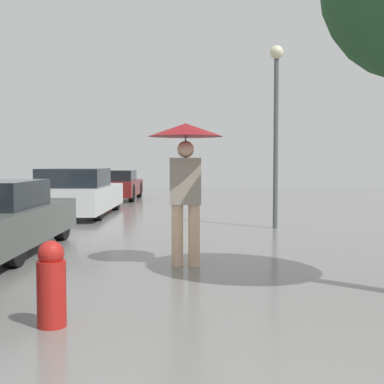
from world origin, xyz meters
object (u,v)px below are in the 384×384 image
Objects in this scene: street_lamp at (276,107)px; pedestrian at (186,157)px; parked_car_third at (76,193)px; fire_hydrant at (51,284)px; parked_car_farthest at (117,185)px.

pedestrian is at bearing -113.67° from street_lamp.
parked_car_third is 6.04× the size of fire_hydrant.
pedestrian reaches higher than parked_car_farthest.
parked_car_farthest is (0.20, 5.97, -0.04)m from parked_car_third.
parked_car_farthest reaches higher than fire_hydrant.
fire_hydrant is (1.82, -15.86, -0.17)m from parked_car_farthest.
fire_hydrant is at bearing -112.11° from pedestrian.
parked_car_third is 10.09m from fire_hydrant.
pedestrian is 0.43× the size of parked_car_third.
street_lamp is (5.00, -2.88, 2.04)m from parked_car_third.
parked_car_third is 5.97m from parked_car_farthest.
parked_car_third is at bearing -91.93° from parked_car_farthest.
parked_car_farthest is 5.27× the size of fire_hydrant.
parked_car_farthest is at bearing 88.07° from parked_car_third.
street_lamp reaches higher than pedestrian.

